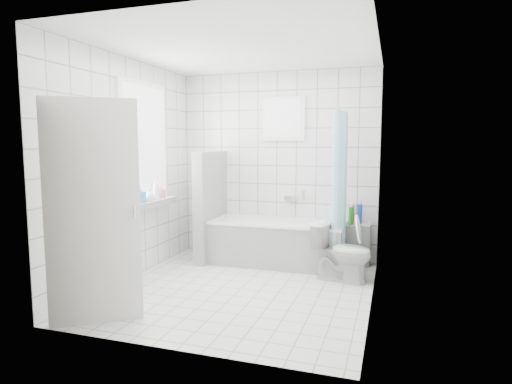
% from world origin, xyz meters
% --- Properties ---
extents(ground, '(3.00, 3.00, 0.00)m').
position_xyz_m(ground, '(0.00, 0.00, 0.00)').
color(ground, white).
rests_on(ground, ground).
extents(ceiling, '(3.00, 3.00, 0.00)m').
position_xyz_m(ceiling, '(0.00, 0.00, 2.60)').
color(ceiling, white).
rests_on(ceiling, ground).
extents(wall_back, '(2.80, 0.02, 2.60)m').
position_xyz_m(wall_back, '(0.00, 1.50, 1.30)').
color(wall_back, white).
rests_on(wall_back, ground).
extents(wall_front, '(2.80, 0.02, 2.60)m').
position_xyz_m(wall_front, '(0.00, -1.50, 1.30)').
color(wall_front, white).
rests_on(wall_front, ground).
extents(wall_left, '(0.02, 3.00, 2.60)m').
position_xyz_m(wall_left, '(-1.40, 0.00, 1.30)').
color(wall_left, white).
rests_on(wall_left, ground).
extents(wall_right, '(0.02, 3.00, 2.60)m').
position_xyz_m(wall_right, '(1.40, 0.00, 1.30)').
color(wall_right, white).
rests_on(wall_right, ground).
extents(window_left, '(0.01, 0.90, 1.40)m').
position_xyz_m(window_left, '(-1.35, 0.30, 1.60)').
color(window_left, white).
rests_on(window_left, wall_left).
extents(window_back, '(0.50, 0.01, 0.50)m').
position_xyz_m(window_back, '(0.10, 1.46, 1.95)').
color(window_back, white).
rests_on(window_back, wall_back).
extents(window_sill, '(0.18, 1.02, 0.08)m').
position_xyz_m(window_sill, '(-1.31, 0.30, 0.86)').
color(window_sill, white).
rests_on(window_sill, wall_left).
extents(door, '(0.68, 0.49, 2.00)m').
position_xyz_m(door, '(-0.92, -1.25, 1.00)').
color(door, silver).
rests_on(door, ground).
extents(bathtub, '(1.78, 0.77, 0.58)m').
position_xyz_m(bathtub, '(0.12, 1.12, 0.29)').
color(bathtub, white).
rests_on(bathtub, ground).
extents(partition_wall, '(0.15, 0.85, 1.50)m').
position_xyz_m(partition_wall, '(-0.83, 1.07, 0.75)').
color(partition_wall, white).
rests_on(partition_wall, ground).
extents(tiled_ledge, '(0.40, 0.24, 0.55)m').
position_xyz_m(tiled_ledge, '(1.11, 1.38, 0.28)').
color(tiled_ledge, white).
rests_on(tiled_ledge, ground).
extents(toilet, '(0.73, 0.50, 0.69)m').
position_xyz_m(toilet, '(1.03, 0.65, 0.35)').
color(toilet, silver).
rests_on(toilet, ground).
extents(curtain_rod, '(0.02, 0.80, 0.02)m').
position_xyz_m(curtain_rod, '(0.95, 1.10, 2.00)').
color(curtain_rod, silver).
rests_on(curtain_rod, wall_back).
extents(shower_curtain, '(0.14, 0.48, 1.78)m').
position_xyz_m(shower_curtain, '(0.95, 0.97, 1.10)').
color(shower_curtain, '#47BED1').
rests_on(shower_curtain, curtain_rod).
extents(tub_faucet, '(0.18, 0.06, 0.06)m').
position_xyz_m(tub_faucet, '(0.22, 1.46, 0.85)').
color(tub_faucet, silver).
rests_on(tub_faucet, wall_back).
extents(sill_bottles, '(0.19, 0.74, 0.29)m').
position_xyz_m(sill_bottles, '(-1.30, 0.21, 1.02)').
color(sill_bottles, '#3594EF').
rests_on(sill_bottles, window_sill).
extents(ledge_bottles, '(0.17, 0.18, 0.26)m').
position_xyz_m(ledge_bottles, '(1.10, 1.38, 0.67)').
color(ledge_bottles, blue).
rests_on(ledge_bottles, tiled_ledge).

